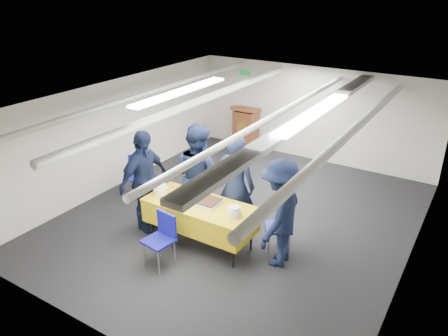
{
  "coord_description": "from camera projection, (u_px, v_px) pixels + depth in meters",
  "views": [
    {
      "loc": [
        3.58,
        -6.3,
        4.22
      ],
      "look_at": [
        -0.23,
        -0.2,
        1.05
      ],
      "focal_mm": 35.0,
      "sensor_mm": 36.0,
      "label": 1
    }
  ],
  "objects": [
    {
      "name": "plate_stack_left",
      "position": [
        160.0,
        189.0,
        7.54
      ],
      "size": [
        0.24,
        0.24,
        0.16
      ],
      "color": "white",
      "rests_on": "serving_table"
    },
    {
      "name": "chair_near",
      "position": [
        162.0,
        234.0,
        6.8
      ],
      "size": [
        0.47,
        0.47,
        0.87
      ],
      "color": "gray",
      "rests_on": "ground"
    },
    {
      "name": "sheet_cake",
      "position": [
        206.0,
        201.0,
        7.2
      ],
      "size": [
        0.49,
        0.38,
        0.09
      ],
      "color": "white",
      "rests_on": "serving_table"
    },
    {
      "name": "sailor_b",
      "position": [
        198.0,
        176.0,
        7.77
      ],
      "size": [
        1.08,
        0.92,
        1.93
      ],
      "primitive_type": "imported",
      "rotation": [
        0.0,
        0.0,
        2.91
      ],
      "color": "black",
      "rests_on": "ground"
    },
    {
      "name": "room_shell",
      "position": [
        257.0,
        122.0,
        7.87
      ],
      "size": [
        6.0,
        7.0,
        2.3
      ],
      "color": "silver",
      "rests_on": "ground"
    },
    {
      "name": "serving_table",
      "position": [
        200.0,
        215.0,
        7.31
      ],
      "size": [
        1.9,
        0.83,
        0.77
      ],
      "color": "black",
      "rests_on": "ground"
    },
    {
      "name": "chair_right",
      "position": [
        284.0,
        223.0,
        7.12
      ],
      "size": [
        0.58,
        0.58,
        0.87
      ],
      "color": "gray",
      "rests_on": "ground"
    },
    {
      "name": "podium",
      "position": [
        246.0,
        129.0,
        11.22
      ],
      "size": [
        0.62,
        0.53,
        1.25
      ],
      "color": "brown",
      "rests_on": "ground"
    },
    {
      "name": "sailor_c",
      "position": [
        144.0,
        181.0,
        7.64
      ],
      "size": [
        0.52,
        1.11,
        1.86
      ],
      "primitive_type": "imported",
      "rotation": [
        0.0,
        0.0,
        1.51
      ],
      "color": "black",
      "rests_on": "ground"
    },
    {
      "name": "chair_left",
      "position": [
        139.0,
        171.0,
        9.0
      ],
      "size": [
        0.59,
        0.59,
        0.87
      ],
      "color": "gray",
      "rests_on": "ground"
    },
    {
      "name": "sailor_d",
      "position": [
        280.0,
        214.0,
        6.69
      ],
      "size": [
        0.73,
        1.19,
        1.77
      ],
      "primitive_type": "imported",
      "rotation": [
        0.0,
        0.0,
        -1.5
      ],
      "color": "black",
      "rests_on": "ground"
    },
    {
      "name": "ground",
      "position": [
        240.0,
        217.0,
        8.33
      ],
      "size": [
        7.0,
        7.0,
        0.0
      ],
      "primitive_type": "plane",
      "color": "black",
      "rests_on": "ground"
    },
    {
      "name": "plate_stack_right",
      "position": [
        234.0,
        212.0,
        6.81
      ],
      "size": [
        0.22,
        0.22,
        0.17
      ],
      "color": "white",
      "rests_on": "serving_table"
    },
    {
      "name": "sailor_a",
      "position": [
        236.0,
        186.0,
        7.45
      ],
      "size": [
        0.75,
        0.56,
        1.86
      ],
      "primitive_type": "imported",
      "rotation": [
        0.0,
        0.0,
        3.33
      ],
      "color": "black",
      "rests_on": "ground"
    }
  ]
}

